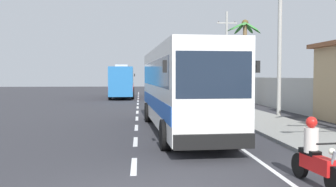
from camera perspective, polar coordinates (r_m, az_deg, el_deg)
sidewalk_kerb at (r=18.65m, az=16.57°, el=-4.83°), size 3.20×90.00×0.14m
lane_markings at (r=22.24m, az=1.02°, el=-3.68°), size 3.79×71.00×0.01m
boundary_wall at (r=23.72m, az=21.74°, el=-0.64°), size 0.24×60.00×2.35m
coach_bus_foreground at (r=16.59m, az=1.93°, el=1.21°), size 3.33×12.12×3.94m
coach_bus_far_lane at (r=42.95m, az=-7.03°, el=1.96°), size 2.95×12.07×3.71m
motorcycle_beside_bus at (r=25.68m, az=4.09°, el=-1.33°), size 0.56×1.96×1.67m
motorcycle_trailing at (r=9.17m, az=21.56°, el=-9.09°), size 0.56×1.96×1.55m
utility_pole_mid at (r=23.50m, az=16.79°, el=8.86°), size 2.36×0.24×9.67m
utility_pole_far at (r=37.67m, az=8.84°, el=6.10°), size 3.59×0.24×8.88m
palm_second at (r=39.72m, az=7.09°, el=5.82°), size 3.10×3.33×6.30m
palm_fourth at (r=32.28m, az=11.69°, el=7.09°), size 2.98×3.12×7.23m
palm_farthest at (r=41.61m, az=10.29°, el=6.10°), size 3.56×3.23×6.76m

